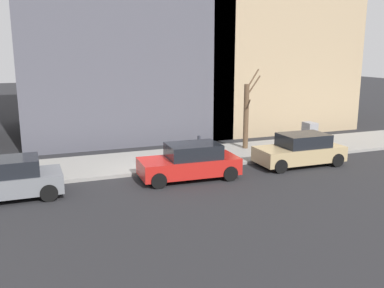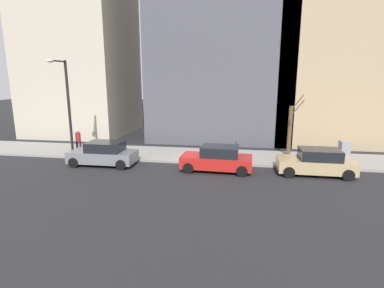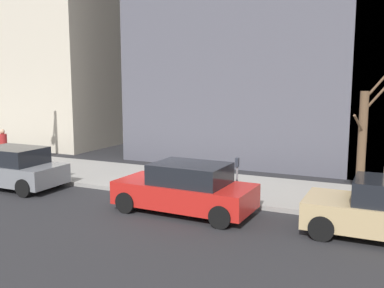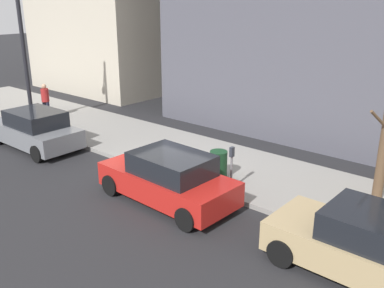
% 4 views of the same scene
% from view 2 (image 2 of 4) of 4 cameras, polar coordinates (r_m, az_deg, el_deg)
% --- Properties ---
extents(ground_plane, '(120.00, 120.00, 0.00)m').
position_cam_2_polar(ground_plane, '(19.46, 1.31, -3.90)').
color(ground_plane, '#232326').
extents(sidewalk, '(4.00, 36.00, 0.15)m').
position_cam_2_polar(sidewalk, '(21.35, 2.06, -2.22)').
color(sidewalk, gray).
rests_on(sidewalk, ground).
extents(parked_car_tan, '(1.95, 4.22, 1.52)m').
position_cam_2_polar(parked_car_tan, '(18.65, 22.59, -3.24)').
color(parked_car_tan, tan).
rests_on(parked_car_tan, ground).
extents(parked_car_red, '(2.05, 4.26, 1.52)m').
position_cam_2_polar(parked_car_red, '(18.02, 4.85, -2.84)').
color(parked_car_red, red).
rests_on(parked_car_red, ground).
extents(parked_car_grey, '(1.94, 4.21, 1.52)m').
position_cam_2_polar(parked_car_grey, '(19.97, -16.49, -1.81)').
color(parked_car_grey, slate).
rests_on(parked_car_grey, ground).
extents(parking_meter, '(0.14, 0.10, 1.35)m').
position_cam_2_polar(parking_meter, '(19.48, 8.35, -1.03)').
color(parking_meter, slate).
rests_on(parking_meter, sidewalk).
extents(utility_box, '(0.83, 0.61, 1.43)m').
position_cam_2_polar(utility_box, '(21.38, 26.96, -1.43)').
color(utility_box, '#A8A399').
rests_on(utility_box, sidewalk).
extents(streetlamp, '(1.97, 0.32, 6.50)m').
position_cam_2_polar(streetlamp, '(22.18, -22.85, 7.70)').
color(streetlamp, black).
rests_on(streetlamp, sidewalk).
extents(bare_tree, '(1.05, 1.12, 4.26)m').
position_cam_2_polar(bare_tree, '(21.65, 18.18, 2.59)').
color(bare_tree, brown).
rests_on(bare_tree, sidewalk).
extents(trash_bin, '(0.56, 0.56, 0.90)m').
position_cam_2_polar(trash_bin, '(20.03, 6.00, -1.71)').
color(trash_bin, '#14381E').
rests_on(trash_bin, sidewalk).
extents(pedestrian_near_meter, '(0.36, 0.40, 1.66)m').
position_cam_2_polar(pedestrian_near_meter, '(23.39, -20.85, 0.79)').
color(pedestrian_near_meter, '#1E1E2D').
rests_on(pedestrian_near_meter, sidewalk).
extents(office_tower_left, '(10.91, 10.91, 15.22)m').
position_cam_2_polar(office_tower_left, '(30.67, 25.68, 15.22)').
color(office_tower_left, tan).
rests_on(office_tower_left, ground).
extents(office_block_center, '(12.11, 12.11, 19.30)m').
position_cam_2_polar(office_block_center, '(30.43, 5.82, 20.22)').
color(office_block_center, '#4C4C56').
rests_on(office_block_center, ground).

